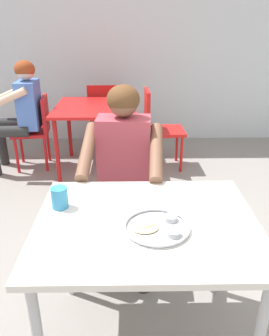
{
  "coord_description": "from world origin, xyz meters",
  "views": [
    {
      "loc": [
        -0.16,
        -1.33,
        1.59
      ],
      "look_at": [
        -0.14,
        0.21,
        0.89
      ],
      "focal_mm": 36.3,
      "sensor_mm": 36.0,
      "label": 1
    }
  ],
  "objects_px": {
    "chair_red_left": "(37,127)",
    "patron_background": "(21,107)",
    "thali_tray": "(157,227)",
    "diner_foreground": "(123,165)",
    "table_foreground": "(146,236)",
    "table_background_red": "(96,114)",
    "chair_foreground": "(125,181)",
    "chair_red_right": "(157,125)",
    "drinking_cup": "(60,197)",
    "chair_red_far": "(103,111)"
  },
  "relations": [
    {
      "from": "chair_red_left",
      "to": "patron_background",
      "type": "height_order",
      "value": "patron_background"
    },
    {
      "from": "thali_tray",
      "to": "patron_background",
      "type": "bearing_deg",
      "value": 118.63
    },
    {
      "from": "thali_tray",
      "to": "diner_foreground",
      "type": "relative_size",
      "value": 0.24
    },
    {
      "from": "table_foreground",
      "to": "table_background_red",
      "type": "xyz_separation_m",
      "value": [
        -0.43,
        2.26,
        -0.02
      ]
    },
    {
      "from": "chair_foreground",
      "to": "table_background_red",
      "type": "xyz_separation_m",
      "value": [
        -0.33,
        1.35,
        0.14
      ]
    },
    {
      "from": "table_foreground",
      "to": "chair_red_right",
      "type": "bearing_deg",
      "value": 84.26
    },
    {
      "from": "diner_foreground",
      "to": "table_background_red",
      "type": "relative_size",
      "value": 1.36
    },
    {
      "from": "drinking_cup",
      "to": "chair_red_left",
      "type": "xyz_separation_m",
      "value": [
        -0.69,
        2.2,
        -0.33
      ]
    },
    {
      "from": "chair_red_left",
      "to": "chair_red_far",
      "type": "bearing_deg",
      "value": 40.35
    },
    {
      "from": "thali_tray",
      "to": "chair_red_right",
      "type": "xyz_separation_m",
      "value": [
        0.19,
        2.36,
        -0.26
      ]
    },
    {
      "from": "table_background_red",
      "to": "patron_background",
      "type": "relative_size",
      "value": 0.75
    },
    {
      "from": "table_foreground",
      "to": "drinking_cup",
      "type": "xyz_separation_m",
      "value": [
        -0.41,
        0.13,
        0.14
      ]
    },
    {
      "from": "thali_tray",
      "to": "patron_background",
      "type": "relative_size",
      "value": 0.24
    },
    {
      "from": "patron_background",
      "to": "chair_red_far",
      "type": "bearing_deg",
      "value": 38.78
    },
    {
      "from": "patron_background",
      "to": "chair_red_left",
      "type": "bearing_deg",
      "value": 29.04
    },
    {
      "from": "chair_foreground",
      "to": "chair_red_left",
      "type": "relative_size",
      "value": 1.08
    },
    {
      "from": "table_background_red",
      "to": "patron_background",
      "type": "distance_m",
      "value": 0.8
    },
    {
      "from": "chair_red_right",
      "to": "chair_red_far",
      "type": "distance_m",
      "value": 0.89
    },
    {
      "from": "chair_red_right",
      "to": "table_background_red",
      "type": "bearing_deg",
      "value": -177.02
    },
    {
      "from": "table_background_red",
      "to": "thali_tray",
      "type": "bearing_deg",
      "value": -78.46
    },
    {
      "from": "drinking_cup",
      "to": "table_background_red",
      "type": "distance_m",
      "value": 2.14
    },
    {
      "from": "thali_tray",
      "to": "table_background_red",
      "type": "relative_size",
      "value": 0.32
    },
    {
      "from": "chair_foreground",
      "to": "chair_red_left",
      "type": "height_order",
      "value": "chair_foreground"
    },
    {
      "from": "diner_foreground",
      "to": "chair_red_far",
      "type": "height_order",
      "value": "diner_foreground"
    },
    {
      "from": "thali_tray",
      "to": "chair_red_left",
      "type": "relative_size",
      "value": 0.36
    },
    {
      "from": "table_background_red",
      "to": "patron_background",
      "type": "xyz_separation_m",
      "value": [
        -0.79,
        -0.0,
        0.08
      ]
    },
    {
      "from": "table_background_red",
      "to": "chair_red_far",
      "type": "xyz_separation_m",
      "value": [
        0.03,
        0.65,
        -0.14
      ]
    },
    {
      "from": "table_background_red",
      "to": "patron_background",
      "type": "height_order",
      "value": "patron_background"
    },
    {
      "from": "drinking_cup",
      "to": "chair_red_far",
      "type": "relative_size",
      "value": 0.12
    },
    {
      "from": "chair_foreground",
      "to": "chair_red_right",
      "type": "xyz_separation_m",
      "value": [
        0.34,
        1.39,
        0.0
      ]
    },
    {
      "from": "table_background_red",
      "to": "chair_red_far",
      "type": "bearing_deg",
      "value": 87.69
    },
    {
      "from": "chair_foreground",
      "to": "chair_red_far",
      "type": "distance_m",
      "value": 2.03
    },
    {
      "from": "drinking_cup",
      "to": "thali_tray",
      "type": "bearing_deg",
      "value": -23.05
    },
    {
      "from": "thali_tray",
      "to": "chair_red_left",
      "type": "distance_m",
      "value": 2.67
    },
    {
      "from": "diner_foreground",
      "to": "chair_red_left",
      "type": "height_order",
      "value": "diner_foreground"
    },
    {
      "from": "drinking_cup",
      "to": "patron_background",
      "type": "relative_size",
      "value": 0.09
    },
    {
      "from": "thali_tray",
      "to": "chair_foreground",
      "type": "bearing_deg",
      "value": 98.69
    },
    {
      "from": "table_foreground",
      "to": "chair_foreground",
      "type": "distance_m",
      "value": 0.93
    },
    {
      "from": "chair_red_left",
      "to": "chair_red_far",
      "type": "xyz_separation_m",
      "value": [
        0.69,
        0.59,
        0.02
      ]
    },
    {
      "from": "drinking_cup",
      "to": "diner_foreground",
      "type": "height_order",
      "value": "diner_foreground"
    },
    {
      "from": "table_foreground",
      "to": "table_background_red",
      "type": "height_order",
      "value": "table_foreground"
    },
    {
      "from": "patron_background",
      "to": "table_foreground",
      "type": "bearing_deg",
      "value": -61.51
    },
    {
      "from": "chair_foreground",
      "to": "chair_red_far",
      "type": "xyz_separation_m",
      "value": [
        -0.3,
        2.01,
        -0.01
      ]
    },
    {
      "from": "table_foreground",
      "to": "drinking_cup",
      "type": "bearing_deg",
      "value": 162.73
    },
    {
      "from": "table_background_red",
      "to": "chair_red_right",
      "type": "distance_m",
      "value": 0.68
    },
    {
      "from": "diner_foreground",
      "to": "table_foreground",
      "type": "bearing_deg",
      "value": -80.27
    },
    {
      "from": "chair_foreground",
      "to": "chair_red_far",
      "type": "relative_size",
      "value": 1.04
    },
    {
      "from": "chair_red_right",
      "to": "chair_red_far",
      "type": "height_order",
      "value": "chair_red_right"
    },
    {
      "from": "chair_red_left",
      "to": "chair_red_far",
      "type": "relative_size",
      "value": 0.96
    },
    {
      "from": "table_foreground",
      "to": "patron_background",
      "type": "xyz_separation_m",
      "value": [
        -1.23,
        2.26,
        0.05
      ]
    }
  ]
}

